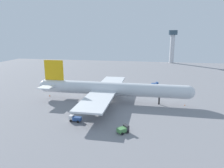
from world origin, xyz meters
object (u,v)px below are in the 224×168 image
object	(u,v)px
cargo_airplane	(111,89)
safety_cone_nose	(185,105)
maintenance_van	(123,129)
control_tower	(172,43)
fuel_truck	(75,118)
safety_cone_tail	(50,95)
cargo_loader	(155,84)

from	to	relation	value
cargo_airplane	safety_cone_nose	xyz separation A→B (m)	(33.61, 0.37, -5.90)
cargo_airplane	maintenance_van	xyz separation A→B (m)	(10.07, -30.98, -5.00)
maintenance_van	control_tower	distance (m)	177.08
fuel_truck	safety_cone_tail	bearing A→B (deg)	130.61
fuel_truck	maintenance_van	bearing A→B (deg)	-17.06
fuel_truck	safety_cone_tail	size ratio (longest dim) A/B	5.50
safety_cone_nose	cargo_loader	bearing A→B (deg)	110.70
cargo_airplane	cargo_loader	xyz separation A→B (m)	(20.84, 34.17, -4.96)
cargo_airplane	fuel_truck	distance (m)	27.14
safety_cone_tail	cargo_airplane	bearing A→B (deg)	-4.76
cargo_loader	safety_cone_tail	distance (m)	61.97
maintenance_van	safety_cone_tail	world-z (taller)	maintenance_van
control_tower	maintenance_van	bearing A→B (deg)	-99.49
control_tower	safety_cone_nose	bearing A→B (deg)	-92.20
safety_cone_tail	control_tower	size ratio (longest dim) A/B	0.02
maintenance_van	control_tower	world-z (taller)	control_tower
control_tower	cargo_loader	bearing A→B (deg)	-99.55
safety_cone_nose	safety_cone_tail	world-z (taller)	safety_cone_tail
fuel_truck	safety_cone_nose	world-z (taller)	fuel_truck
safety_cone_tail	maintenance_van	bearing A→B (deg)	-38.32
fuel_truck	safety_cone_tail	distance (m)	36.86
safety_cone_nose	control_tower	distance (m)	143.82
cargo_airplane	cargo_loader	world-z (taller)	cargo_airplane
safety_cone_nose	safety_cone_tail	distance (m)	66.20
maintenance_van	safety_cone_tail	bearing A→B (deg)	141.68
cargo_airplane	fuel_truck	xyz separation A→B (m)	(-8.56, -25.26, -5.04)
cargo_airplane	control_tower	size ratio (longest dim) A/B	2.14
fuel_truck	safety_cone_tail	xyz separation A→B (m)	(-23.99, 27.97, -0.75)
safety_cone_tail	cargo_loader	bearing A→B (deg)	30.51
cargo_airplane	cargo_loader	bearing A→B (deg)	58.62
cargo_airplane	fuel_truck	bearing A→B (deg)	-108.73
cargo_loader	safety_cone_nose	size ratio (longest dim) A/B	7.39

